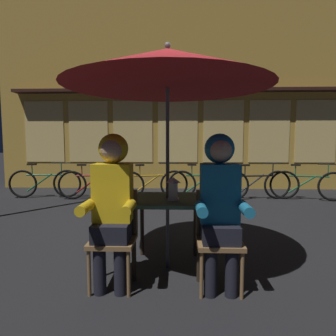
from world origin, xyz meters
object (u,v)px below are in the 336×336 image
at_px(chair_left, 114,232).
at_px(person_right_hooded, 220,196).
at_px(bicycle_nearest, 45,183).
at_px(person_left_hooded, 112,195).
at_px(bicycle_fourth, 204,184).
at_px(cafe_table, 168,208).
at_px(chair_right, 218,233).
at_px(lantern, 173,188).
at_px(bicycle_furthest, 308,185).
at_px(bicycle_second, 95,184).
at_px(bicycle_third, 152,184).
at_px(bicycle_fifth, 256,184).
at_px(patio_umbrella, 168,68).

relative_size(chair_left, person_right_hooded, 0.62).
relative_size(chair_left, bicycle_nearest, 0.52).
xyz_separation_m(person_left_hooded, bicycle_fourth, (1.18, 4.08, -0.50)).
xyz_separation_m(cafe_table, chair_right, (0.48, -0.37, -0.15)).
distance_m(lantern, chair_right, 0.63).
relative_size(person_right_hooded, bicycle_fourth, 0.83).
height_order(chair_right, bicycle_furthest, chair_right).
height_order(bicycle_second, bicycle_furthest, same).
xyz_separation_m(lantern, bicycle_third, (-0.55, 3.66, -0.51)).
relative_size(chair_right, bicycle_nearest, 0.52).
relative_size(chair_left, bicycle_fifth, 0.52).
bearing_deg(patio_umbrella, bicycle_nearest, 129.79).
height_order(cafe_table, chair_right, chair_right).
xyz_separation_m(person_right_hooded, bicycle_fifth, (1.42, 4.05, -0.50)).
distance_m(bicycle_second, bicycle_furthest, 4.87).
bearing_deg(bicycle_second, cafe_table, -62.72).
relative_size(patio_umbrella, bicycle_second, 1.38).
height_order(patio_umbrella, person_left_hooded, patio_umbrella).
xyz_separation_m(patio_umbrella, bicycle_furthest, (3.05, 3.59, -1.71)).
bearing_deg(lantern, bicycle_furthest, 50.91).
bearing_deg(bicycle_second, patio_umbrella, -62.72).
distance_m(cafe_table, chair_right, 0.62).
bearing_deg(person_right_hooded, bicycle_fourth, 86.88).
xyz_separation_m(person_left_hooded, bicycle_second, (-1.34, 3.95, -0.50)).
relative_size(bicycle_fourth, bicycle_furthest, 1.02).
relative_size(person_right_hooded, bicycle_fifth, 0.84).
xyz_separation_m(chair_right, bicycle_furthest, (2.57, 3.96, -0.14)).
bearing_deg(bicycle_fifth, bicycle_second, -178.53).
xyz_separation_m(lantern, bicycle_second, (-1.88, 3.62, -0.51)).
relative_size(bicycle_nearest, bicycle_third, 1.01).
xyz_separation_m(lantern, person_left_hooded, (-0.54, -0.34, -0.01)).
relative_size(cafe_table, bicycle_nearest, 0.44).
xyz_separation_m(person_right_hooded, bicycle_third, (-0.97, 4.00, -0.50)).
xyz_separation_m(bicycle_second, bicycle_furthest, (4.87, 0.07, 0.00)).
relative_size(cafe_table, chair_left, 0.85).
relative_size(chair_right, person_left_hooded, 0.62).
xyz_separation_m(chair_left, bicycle_fourth, (1.18, 4.02, -0.14)).
distance_m(person_right_hooded, bicycle_fourth, 4.12).
xyz_separation_m(patio_umbrella, lantern, (0.06, -0.09, -1.20)).
bearing_deg(lantern, bicycle_third, 98.56).
height_order(cafe_table, bicycle_second, bicycle_second).
bearing_deg(chair_right, bicycle_third, 103.83).
bearing_deg(bicycle_nearest, bicycle_third, -1.79).
bearing_deg(bicycle_furthest, patio_umbrella, -130.34).
bearing_deg(chair_right, bicycle_fifth, 70.48).
relative_size(bicycle_third, bicycle_furthest, 1.00).
bearing_deg(chair_left, patio_umbrella, 37.55).
relative_size(cafe_table, person_left_hooded, 0.53).
xyz_separation_m(bicycle_nearest, bicycle_second, (1.22, -0.13, 0.00)).
height_order(bicycle_nearest, bicycle_furthest, same).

